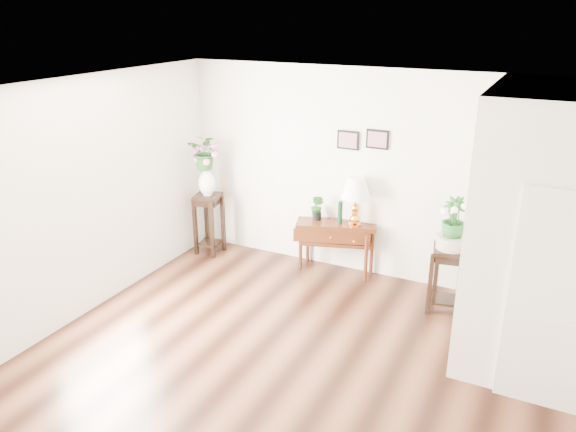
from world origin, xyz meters
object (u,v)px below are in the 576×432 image
Objects in this scene: console_table at (336,247)px; plant_stand_a at (209,224)px; table_lamp at (356,201)px; plant_stand_b at (447,280)px.

plant_stand_a reaches higher than console_table.
table_lamp is 2.29m from plant_stand_a.
plant_stand_a is (-1.94, -0.24, 0.10)m from console_table.
plant_stand_b reaches higher than console_table.
plant_stand_b is at bearing -32.68° from console_table.
table_lamp reaches higher than plant_stand_a.
plant_stand_b is at bearing -17.45° from table_lamp.
table_lamp is (0.26, 0.00, 0.71)m from console_table.
plant_stand_a is (-2.20, -0.24, -0.62)m from table_lamp.
console_table is 1.59× the size of table_lamp.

